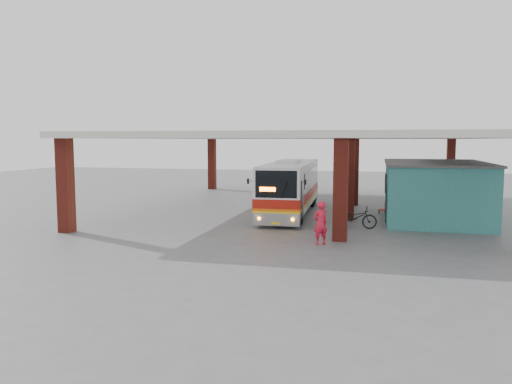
{
  "coord_description": "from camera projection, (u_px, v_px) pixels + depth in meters",
  "views": [
    {
      "loc": [
        4.49,
        -24.18,
        4.28
      ],
      "look_at": [
        -1.41,
        0.0,
        1.67
      ],
      "focal_mm": 35.0,
      "sensor_mm": 36.0,
      "label": 1
    }
  ],
  "objects": [
    {
      "name": "pedestrian",
      "position": [
        320.0,
        223.0,
        20.33
      ],
      "size": [
        0.78,
        0.74,
        1.8
      ],
      "primitive_type": "imported",
      "rotation": [
        0.0,
        0.0,
        3.82
      ],
      "color": "red",
      "rests_on": "ground"
    },
    {
      "name": "motorcycle",
      "position": [
        355.0,
        217.0,
        24.09
      ],
      "size": [
        2.13,
        0.85,
        1.1
      ],
      "primitive_type": "imported",
      "rotation": [
        0.0,
        0.0,
        1.63
      ],
      "color": "black",
      "rests_on": "ground"
    },
    {
      "name": "coach_bus",
      "position": [
        291.0,
        187.0,
        28.91
      ],
      "size": [
        2.72,
        10.99,
        3.18
      ],
      "rotation": [
        0.0,
        0.0,
        0.04
      ],
      "color": "silver",
      "rests_on": "ground"
    },
    {
      "name": "canopy_roof",
      "position": [
        311.0,
        136.0,
        30.56
      ],
      "size": [
        21.0,
        23.0,
        0.3
      ],
      "primitive_type": "cube",
      "color": "beige",
      "rests_on": "brick_columns"
    },
    {
      "name": "red_chair",
      "position": [
        384.0,
        208.0,
        28.96
      ],
      "size": [
        0.44,
        0.44,
        0.79
      ],
      "rotation": [
        0.0,
        0.0,
        -0.07
      ],
      "color": "red",
      "rests_on": "ground"
    },
    {
      "name": "brick_columns",
      "position": [
        323.0,
        176.0,
        29.13
      ],
      "size": [
        20.1,
        21.6,
        4.35
      ],
      "color": "maroon",
      "rests_on": "ground"
    },
    {
      "name": "shop_building",
      "position": [
        434.0,
        191.0,
        26.8
      ],
      "size": [
        5.2,
        8.2,
        3.11
      ],
      "color": "#307878",
      "rests_on": "ground"
    },
    {
      "name": "ground",
      "position": [
        283.0,
        226.0,
        24.87
      ],
      "size": [
        90.0,
        90.0,
        0.0
      ],
      "primitive_type": "plane",
      "color": "#515154",
      "rests_on": "ground"
    }
  ]
}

